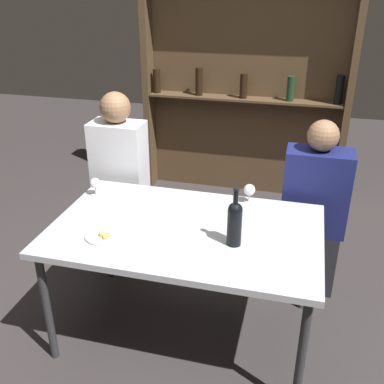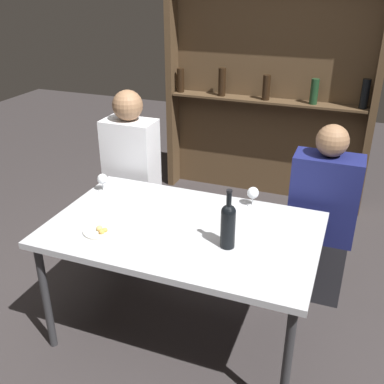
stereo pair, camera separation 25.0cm
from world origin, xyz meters
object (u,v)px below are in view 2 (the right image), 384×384
(wine_glass_1, at_px, (253,193))
(seated_person_left, at_px, (133,182))
(wine_glass_0, at_px, (102,179))
(food_plate_0, at_px, (100,230))
(wine_bottle, at_px, (228,224))
(seated_person_right, at_px, (321,221))

(wine_glass_1, bearing_deg, seated_person_left, 164.86)
(seated_person_left, bearing_deg, wine_glass_0, -88.96)
(food_plate_0, bearing_deg, wine_bottle, 9.02)
(wine_glass_1, xyz_separation_m, seated_person_left, (-0.95, 0.26, -0.19))
(wine_bottle, relative_size, food_plate_0, 1.73)
(wine_bottle, distance_m, food_plate_0, 0.69)
(seated_person_left, bearing_deg, wine_glass_1, -15.14)
(wine_glass_0, xyz_separation_m, wine_glass_1, (0.94, 0.14, 0.00))
(seated_person_right, bearing_deg, wine_glass_1, -146.92)
(wine_bottle, bearing_deg, seated_person_left, 141.61)
(food_plate_0, distance_m, seated_person_left, 0.90)
(wine_glass_0, bearing_deg, seated_person_left, 91.04)
(wine_bottle, distance_m, wine_glass_0, 0.99)
(wine_bottle, relative_size, wine_glass_0, 2.79)
(wine_glass_0, xyz_separation_m, food_plate_0, (0.26, -0.45, -0.07))
(wine_glass_1, relative_size, seated_person_left, 0.09)
(seated_person_right, bearing_deg, wine_bottle, -118.40)
(wine_glass_0, height_order, food_plate_0, wine_glass_0)
(wine_bottle, relative_size, seated_person_left, 0.25)
(wine_bottle, height_order, wine_glass_1, wine_bottle)
(wine_glass_0, relative_size, food_plate_0, 0.62)
(wine_bottle, xyz_separation_m, food_plate_0, (-0.67, -0.11, -0.12))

